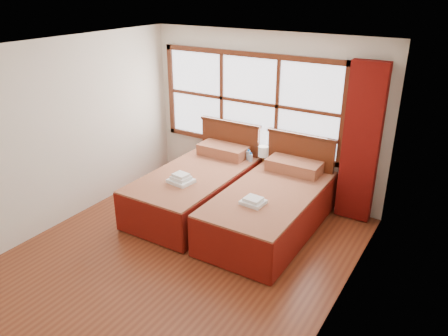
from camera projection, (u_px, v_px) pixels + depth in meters
The scene contains 15 objects.
floor at pixel (182, 254), 5.67m from camera, with size 4.50×4.50×0.00m, color brown.
ceiling at pixel (173, 49), 4.64m from camera, with size 4.50×4.50×0.00m, color white.
wall_back at pixel (264, 116), 6.92m from camera, with size 4.00×4.00×0.00m, color silver.
wall_left at pixel (64, 133), 6.12m from camera, with size 4.50×4.50×0.00m, color silver.
wall_right at pixel (344, 203), 4.20m from camera, with size 4.50×4.50×0.00m, color silver.
window at pixel (249, 102), 6.93m from camera, with size 3.16×0.06×1.56m.
curtain at pixel (361, 144), 6.09m from camera, with size 0.50×0.16×2.30m, color maroon.
bed_left at pixel (199, 186), 6.73m from camera, with size 1.18×2.29×1.15m.
bed_right at pixel (272, 206), 6.13m from camera, with size 1.18×2.28×1.15m.
nightstand at pixel (257, 181), 7.11m from camera, with size 0.40×0.40×0.53m.
towels_left at pixel (181, 179), 6.21m from camera, with size 0.36×0.33×0.14m.
towels_right at pixel (253, 201), 5.63m from camera, with size 0.31×0.27×0.09m.
lamp at pixel (263, 152), 6.95m from camera, with size 0.16×0.16×0.32m.
bottle_near at pixel (248, 158), 7.02m from camera, with size 0.07×0.07×0.26m.
bottle_far at pixel (251, 160), 6.94m from camera, with size 0.06×0.06×0.24m.
Camera 1 is at (2.96, -3.78, 3.27)m, focal length 35.00 mm.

